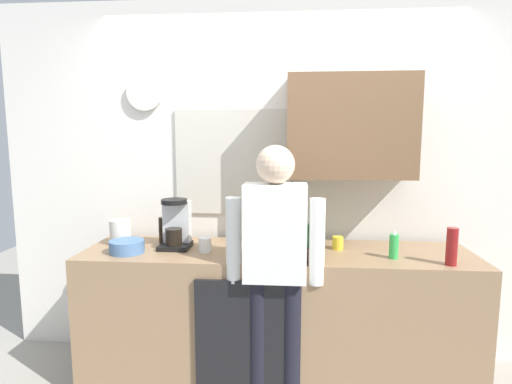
% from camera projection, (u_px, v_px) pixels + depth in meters
% --- Properties ---
extents(kitchen_counter, '(2.52, 0.64, 0.91)m').
position_uv_depth(kitchen_counter, '(276.00, 317.00, 2.77)').
color(kitchen_counter, '#937251').
rests_on(kitchen_counter, ground_plane).
extents(dishwasher_panel, '(0.56, 0.02, 0.82)m').
position_uv_depth(dishwasher_panel, '(242.00, 347.00, 2.47)').
color(dishwasher_panel, black).
rests_on(dishwasher_panel, ground_plane).
extents(back_wall_assembly, '(4.12, 0.42, 2.60)m').
position_uv_depth(back_wall_assembly, '(287.00, 175.00, 3.04)').
color(back_wall_assembly, white).
rests_on(back_wall_assembly, ground_plane).
extents(coffee_maker, '(0.20, 0.20, 0.33)m').
position_uv_depth(coffee_maker, '(176.00, 226.00, 2.78)').
color(coffee_maker, black).
rests_on(coffee_maker, kitchen_counter).
extents(bottle_red_vinegar, '(0.06, 0.06, 0.22)m').
position_uv_depth(bottle_red_vinegar, '(452.00, 247.00, 2.39)').
color(bottle_red_vinegar, maroon).
rests_on(bottle_red_vinegar, kitchen_counter).
extents(bottle_dark_sauce, '(0.06, 0.06, 0.18)m').
position_uv_depth(bottle_dark_sauce, '(163.00, 230.00, 2.90)').
color(bottle_dark_sauce, black).
rests_on(bottle_dark_sauce, kitchen_counter).
extents(bottle_clear_soda, '(0.09, 0.09, 0.28)m').
position_uv_depth(bottle_clear_soda, '(295.00, 224.00, 2.84)').
color(bottle_clear_soda, '#2D8C33').
rests_on(bottle_clear_soda, kitchen_counter).
extents(cup_yellow_cup, '(0.07, 0.07, 0.08)m').
position_uv_depth(cup_yellow_cup, '(338.00, 243.00, 2.74)').
color(cup_yellow_cup, yellow).
rests_on(cup_yellow_cup, kitchen_counter).
extents(cup_white_mug, '(0.08, 0.08, 0.09)m').
position_uv_depth(cup_white_mug, '(205.00, 245.00, 2.67)').
color(cup_white_mug, white).
rests_on(cup_white_mug, kitchen_counter).
extents(mixing_bowl, '(0.22, 0.22, 0.08)m').
position_uv_depth(mixing_bowl, '(127.00, 246.00, 2.66)').
color(mixing_bowl, '#4C72A5').
rests_on(mixing_bowl, kitchen_counter).
extents(potted_plant, '(0.15, 0.15, 0.23)m').
position_uv_depth(potted_plant, '(308.00, 240.00, 2.46)').
color(potted_plant, '#9E5638').
rests_on(potted_plant, kitchen_counter).
extents(dish_soap, '(0.06, 0.06, 0.18)m').
position_uv_depth(dish_soap, '(394.00, 246.00, 2.53)').
color(dish_soap, green).
rests_on(dish_soap, kitchen_counter).
extents(storage_canister, '(0.14, 0.14, 0.17)m').
position_uv_depth(storage_canister, '(120.00, 232.00, 2.86)').
color(storage_canister, silver).
rests_on(storage_canister, kitchen_counter).
extents(person_at_sink, '(0.57, 0.22, 1.60)m').
position_uv_depth(person_at_sink, '(275.00, 258.00, 2.41)').
color(person_at_sink, black).
rests_on(person_at_sink, ground_plane).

